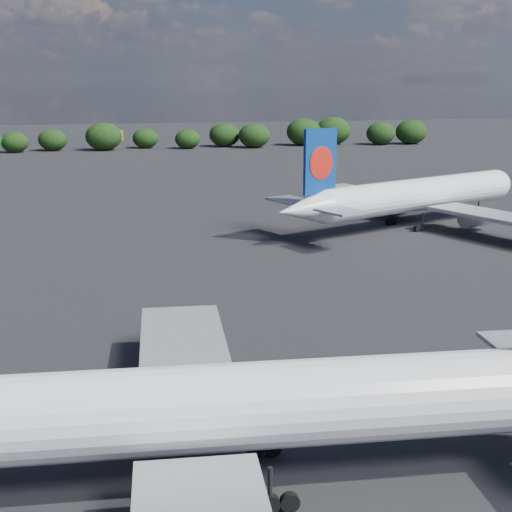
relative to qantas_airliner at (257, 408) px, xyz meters
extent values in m
plane|color=black|center=(-12.46, 63.67, -4.21)|extent=(500.00, 500.00, 0.00)
cylinder|color=white|center=(-1.47, 0.13, 0.14)|extent=(33.28, 7.27, 4.35)
cube|color=#929499|center=(-2.20, 11.54, -1.25)|extent=(7.18, 17.82, 0.48)
cylinder|color=red|center=(-4.32, 7.37, -2.38)|extent=(4.54, 2.72, 2.35)
cube|color=#929499|center=(-4.32, 7.37, -1.77)|extent=(1.93, 0.43, 1.04)
cylinder|color=black|center=(0.02, -2.62, -2.90)|extent=(0.26, 0.26, 2.17)
cylinder|color=black|center=(0.02, -2.62, -3.73)|extent=(0.99, 0.47, 0.96)
cylinder|color=black|center=(0.98, -2.71, -3.73)|extent=(0.99, 0.47, 0.96)
cylinder|color=black|center=(0.49, 2.57, -2.90)|extent=(0.26, 0.26, 2.17)
cylinder|color=black|center=(0.49, 2.57, -3.73)|extent=(0.99, 0.47, 0.96)
cylinder|color=black|center=(1.44, 2.49, -3.73)|extent=(0.99, 0.47, 0.96)
cylinder|color=white|center=(36.74, 59.17, 0.28)|extent=(33.30, 17.04, 4.49)
sphere|color=white|center=(52.54, 65.61, 0.28)|extent=(5.85, 5.85, 4.49)
cone|color=white|center=(17.61, 51.37, 0.28)|extent=(8.35, 6.87, 4.49)
cube|color=navy|center=(20.11, 52.39, 6.03)|extent=(4.74, 2.28, 8.08)
ellipsoid|color=red|center=(20.21, 52.14, 5.87)|extent=(3.56, 1.59, 4.13)
ellipsoid|color=red|center=(20.01, 52.64, 5.87)|extent=(3.56, 1.59, 4.13)
cube|color=#929499|center=(21.14, 47.48, 0.64)|extent=(5.78, 6.52, 0.27)
cube|color=#929499|center=(17.41, 56.62, 0.64)|extent=(5.78, 6.52, 0.27)
cube|color=#929499|center=(42.81, 49.03, -1.15)|extent=(12.18, 18.84, 0.49)
cube|color=#929499|center=(34.00, 70.66, -1.15)|extent=(12.18, 18.84, 0.49)
cylinder|color=#929499|center=(42.78, 53.87, -2.32)|extent=(5.07, 3.94, 2.42)
cube|color=#929499|center=(42.78, 53.87, -1.69)|extent=(1.93, 1.00, 1.08)
cylinder|color=#929499|center=(37.36, 67.18, -2.32)|extent=(5.07, 3.94, 2.42)
cube|color=#929499|center=(37.36, 67.18, -1.69)|extent=(1.93, 1.00, 1.08)
cylinder|color=black|center=(36.10, 55.99, -2.86)|extent=(0.33, 0.33, 2.25)
cylinder|color=black|center=(36.10, 55.99, -3.71)|extent=(1.07, 0.75, 0.99)
cylinder|color=black|center=(35.18, 55.62, -3.71)|extent=(1.07, 0.75, 0.99)
cylinder|color=black|center=(34.06, 60.98, -2.86)|extent=(0.33, 0.33, 2.25)
cylinder|color=black|center=(34.06, 60.98, -3.71)|extent=(1.07, 0.75, 0.99)
cylinder|color=black|center=(33.15, 60.61, -3.71)|extent=(1.07, 0.75, 0.99)
cylinder|color=black|center=(49.22, 64.25, -2.91)|extent=(0.28, 0.28, 2.25)
cylinder|color=black|center=(49.22, 64.25, -3.80)|extent=(0.87, 0.60, 0.81)
cube|color=#136225|center=(-30.46, 179.67, -1.01)|extent=(6.00, 0.30, 2.60)
cylinder|color=#94969C|center=(-27.96, 179.67, -3.21)|extent=(0.20, 0.20, 2.00)
cube|color=#EFAD15|center=(-0.46, 185.67, -0.21)|extent=(5.00, 0.30, 3.00)
cylinder|color=#94969C|center=(-0.46, 185.67, -2.96)|extent=(0.30, 0.30, 2.50)
ellipsoid|color=black|center=(-28.37, 180.90, -1.26)|extent=(7.67, 6.49, 5.90)
ellipsoid|color=black|center=(-18.16, 184.11, -1.05)|extent=(8.21, 6.95, 6.32)
ellipsoid|color=black|center=(-3.67, 181.95, -0.18)|extent=(10.48, 8.87, 8.06)
ellipsoid|color=black|center=(8.63, 186.17, -1.24)|extent=(7.70, 6.52, 5.93)
ellipsoid|color=black|center=(20.74, 181.78, -1.31)|extent=(7.53, 6.37, 5.79)
ellipsoid|color=black|center=(32.71, 185.68, -0.55)|extent=(9.50, 8.04, 7.31)
ellipsoid|color=black|center=(40.84, 180.16, -0.50)|extent=(9.63, 8.15, 7.41)
ellipsoid|color=black|center=(57.68, 184.35, 0.02)|extent=(11.00, 9.31, 8.46)
ellipsoid|color=black|center=(68.07, 186.54, 0.09)|extent=(11.16, 9.45, 8.59)
ellipsoid|color=black|center=(82.15, 181.42, -0.62)|extent=(9.32, 7.89, 7.17)
ellipsoid|color=black|center=(92.52, 181.41, -0.33)|extent=(10.08, 8.53, 7.76)
camera|label=1|loc=(-7.35, -31.71, 15.85)|focal=50.00mm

